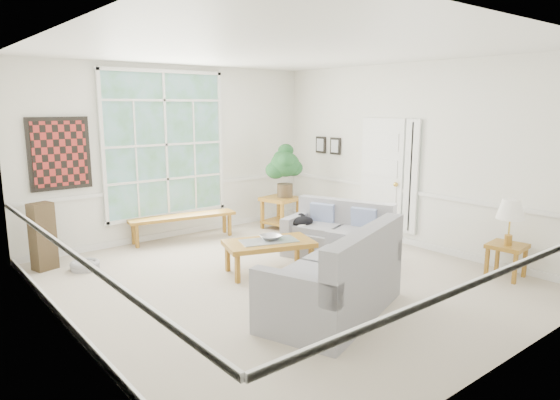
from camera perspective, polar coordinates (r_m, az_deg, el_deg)
The scene contains 24 objects.
floor at distance 6.86m, azimuth 0.41°, elevation -9.04°, with size 5.50×6.00×0.01m, color #B2A594.
ceiling at distance 6.48m, azimuth 0.45°, elevation 16.80°, with size 5.50×6.00×0.02m, color white.
wall_back at distance 9.01m, azimuth -11.86°, elevation 5.35°, with size 5.50×0.02×3.00m, color white.
wall_front at distance 4.63m, azimuth 24.77°, elevation -0.47°, with size 5.50×0.02×3.00m, color white.
wall_left at distance 5.22m, azimuth -23.54°, elevation 0.81°, with size 0.02×6.00×3.00m, color white.
wall_right at distance 8.51m, azimuth 14.92°, elevation 4.90°, with size 0.02×6.00×3.00m, color white.
window_back at distance 8.87m, azimuth -12.93°, elevation 6.19°, with size 2.30×0.08×2.40m, color white.
entry_door at distance 8.90m, azimuth 11.51°, elevation 2.37°, with size 0.08×0.90×2.10m, color white.
door_sidelight at distance 8.50m, azimuth 14.81°, elevation 2.52°, with size 0.08×0.26×1.90m, color white.
wall_art at distance 8.25m, azimuth -23.87°, elevation 4.86°, with size 0.90×0.06×1.10m, color #5A1B18.
wall_frame_near at distance 9.61m, azimuth 6.30°, elevation 6.14°, with size 0.04×0.26×0.32m, color black.
wall_frame_far at distance 9.89m, azimuth 4.65°, elevation 6.30°, with size 0.04×0.26×0.32m, color black.
loveseat_right at distance 7.71m, azimuth 6.58°, elevation -3.49°, with size 0.82×1.58×0.86m, color gray.
loveseat_front at distance 5.67m, azimuth 6.05°, elevation -7.92°, with size 1.89×0.98×1.02m, color gray.
coffee_table at distance 7.04m, azimuth -1.26°, elevation -6.51°, with size 1.22×0.67×0.45m, color #95651F.
pewter_bowl at distance 7.03m, azimuth -1.06°, elevation -4.25°, with size 0.35×0.35×0.09m, color gray.
window_bench at distance 8.87m, azimuth -11.02°, elevation -3.12°, with size 1.86×0.36×0.43m, color #95651F.
end_table at distance 9.50m, azimuth 0.03°, elevation -1.46°, with size 0.60×0.60×0.60m, color #95651F.
houseplant at distance 9.37m, azimuth 0.57°, elevation 3.40°, with size 0.59×0.59×1.02m, color #1E4F25, non-canonical shape.
side_table at distance 7.51m, azimuth 24.41°, elevation -6.34°, with size 0.46×0.46×0.47m, color #95651F.
table_lamp at distance 7.33m, azimuth 24.77°, elevation -2.34°, with size 0.36×0.36×0.63m, color silver, non-canonical shape.
pet_bed at distance 7.74m, azimuth -21.39°, elevation -6.95°, with size 0.42×0.42×0.12m, color gray.
floor_speaker at distance 7.87m, azimuth -25.49°, elevation -3.78°, with size 0.30×0.24×0.97m, color #3F301D.
cat at distance 7.84m, azimuth 2.59°, elevation -2.43°, with size 0.39×0.27×0.18m, color black.
Camera 1 is at (-4.10, -4.98, 2.33)m, focal length 32.00 mm.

